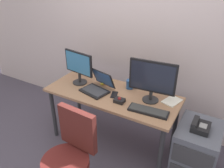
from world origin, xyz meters
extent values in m
plane|color=#4A4453|center=(0.00, 0.00, 0.00)|extent=(8.00, 8.00, 0.00)
cube|color=beige|center=(0.00, 0.67, 1.40)|extent=(6.00, 0.10, 2.80)
cube|color=#9E7152|center=(0.00, 0.00, 0.72)|extent=(1.55, 0.65, 0.03)
cylinder|color=#2D2D33|center=(-0.71, -0.26, 0.35)|extent=(0.05, 0.05, 0.70)
cylinder|color=#2D2D33|center=(0.71, -0.26, 0.35)|extent=(0.05, 0.05, 0.70)
cylinder|color=#2D2D33|center=(-0.71, 0.26, 0.35)|extent=(0.05, 0.05, 0.70)
cylinder|color=#2D2D33|center=(0.71, 0.26, 0.35)|extent=(0.05, 0.05, 0.70)
cube|color=#565968|center=(1.01, 0.01, 0.31)|extent=(0.42, 0.52, 0.61)
cube|color=#38383D|center=(1.01, -0.25, 0.44)|extent=(0.38, 0.01, 0.21)
cube|color=black|center=(1.01, -0.01, 0.64)|extent=(0.17, 0.20, 0.06)
cube|color=black|center=(0.95, -0.01, 0.69)|extent=(0.05, 0.18, 0.04)
cube|color=gray|center=(1.03, -0.02, 0.67)|extent=(0.07, 0.08, 0.01)
cylinder|color=maroon|center=(0.02, -0.90, 0.46)|extent=(0.44, 0.44, 0.07)
cube|color=#541F1C|center=(0.03, -0.70, 0.72)|extent=(0.40, 0.08, 0.42)
cylinder|color=#262628|center=(0.44, 0.07, 0.74)|extent=(0.18, 0.18, 0.01)
cylinder|color=#262628|center=(0.44, 0.07, 0.79)|extent=(0.04, 0.04, 0.10)
cube|color=black|center=(0.44, 0.07, 1.02)|extent=(0.50, 0.07, 0.35)
cube|color=#1E2333|center=(0.44, 0.06, 1.02)|extent=(0.46, 0.05, 0.31)
cylinder|color=#262628|center=(-0.48, 0.03, 0.74)|extent=(0.18, 0.18, 0.01)
cylinder|color=#262628|center=(-0.48, 0.03, 0.80)|extent=(0.04, 0.04, 0.12)
cube|color=black|center=(-0.48, 0.03, 1.00)|extent=(0.42, 0.08, 0.28)
cube|color=teal|center=(-0.48, 0.01, 1.00)|extent=(0.38, 0.06, 0.24)
cube|color=black|center=(0.50, -0.14, 0.74)|extent=(0.42, 0.17, 0.02)
cube|color=#353535|center=(0.50, -0.14, 0.76)|extent=(0.39, 0.15, 0.01)
cube|color=black|center=(-0.19, -0.08, 0.74)|extent=(0.35, 0.28, 0.02)
cube|color=#38383D|center=(-0.19, -0.08, 0.75)|extent=(0.30, 0.22, 0.00)
cube|color=black|center=(-0.16, 0.07, 0.85)|extent=(0.32, 0.16, 0.21)
cube|color=#335999|center=(-0.16, 0.06, 0.85)|extent=(0.28, 0.14, 0.18)
cube|color=black|center=(0.16, -0.13, 0.75)|extent=(0.11, 0.09, 0.04)
sphere|color=maroon|center=(0.16, -0.13, 0.78)|extent=(0.04, 0.04, 0.04)
cylinder|color=#2A5390|center=(0.13, 0.21, 0.79)|extent=(0.09, 0.09, 0.11)
torus|color=#2E4B90|center=(0.17, 0.21, 0.79)|extent=(0.01, 0.07, 0.07)
cube|color=white|center=(0.66, 0.17, 0.74)|extent=(0.20, 0.24, 0.01)
cube|color=black|center=(0.05, -0.03, 0.74)|extent=(0.11, 0.16, 0.01)
ellipsoid|color=yellow|center=(-0.17, 0.17, 0.75)|extent=(0.12, 0.19, 0.04)
camera|label=1|loc=(1.12, -1.99, 2.09)|focal=36.70mm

